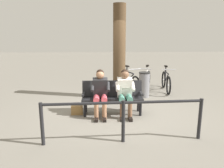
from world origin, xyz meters
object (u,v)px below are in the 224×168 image
object	(u,v)px
bench	(112,95)
person_reading	(125,90)
bicycle_green	(146,81)
litter_bin	(144,85)
bicycle_purple	(166,82)
tree_trunk	(119,53)
bicycle_black	(129,82)
handbag	(77,110)
person_companion	(100,91)

from	to	relation	value
bench	person_reading	bearing A→B (deg)	152.78
bench	bicycle_green	bearing A→B (deg)	-120.46
person_reading	litter_bin	distance (m)	1.86
litter_bin	bicycle_purple	size ratio (longest dim) A/B	0.51
bicycle_green	tree_trunk	bearing A→B (deg)	-28.57
person_reading	bicycle_black	xyz separation A→B (m)	(-0.40, -2.46, -0.31)
bench	handbag	distance (m)	1.02
person_reading	bicycle_purple	distance (m)	2.98
bicycle_green	bicycle_black	size ratio (longest dim) A/B	1.00
bench	person_reading	xyz separation A→B (m)	(-0.32, 0.16, 0.16)
person_reading	bicycle_green	xyz separation A→B (m)	(-1.06, -2.54, -0.31)
bench	person_reading	distance (m)	0.39
tree_trunk	bicycle_green	xyz separation A→B (m)	(-1.09, -0.93, -1.14)
tree_trunk	bicycle_purple	size ratio (longest dim) A/B	1.79
bench	bicycle_black	xyz separation A→B (m)	(-0.72, -2.30, -0.15)
person_reading	litter_bin	world-z (taller)	person_reading
tree_trunk	bicycle_black	world-z (taller)	tree_trunk
tree_trunk	bicycle_black	size ratio (longest dim) A/B	1.89
litter_bin	bicycle_green	size ratio (longest dim) A/B	0.53
handbag	bicycle_black	xyz separation A→B (m)	(-1.67, -2.38, 0.24)
person_companion	litter_bin	size ratio (longest dim) A/B	1.42
handbag	litter_bin	distance (m)	2.62
bicycle_purple	bicycle_green	xyz separation A→B (m)	(0.71, -0.16, 0.00)
person_companion	tree_trunk	world-z (taller)	tree_trunk
handbag	bicycle_green	distance (m)	3.39
bench	person_companion	size ratio (longest dim) A/B	1.33
litter_bin	bicycle_green	xyz separation A→B (m)	(-0.24, -0.89, -0.07)
tree_trunk	bicycle_black	distance (m)	1.49
handbag	bicycle_purple	distance (m)	3.81
bench	bicycle_purple	size ratio (longest dim) A/B	0.96
bench	litter_bin	xyz separation A→B (m)	(-1.14, -1.49, -0.08)
bench	bicycle_black	size ratio (longest dim) A/B	1.00
handbag	tree_trunk	distance (m)	2.40
litter_bin	handbag	bearing A→B (deg)	37.11
bench	bicycle_black	distance (m)	2.41
handbag	litter_bin	size ratio (longest dim) A/B	0.35
bicycle_green	litter_bin	bearing A→B (deg)	5.56
handbag	person_reading	bearing A→B (deg)	176.45
person_companion	tree_trunk	xyz separation A→B (m)	(-0.61, -1.61, 0.84)
handbag	tree_trunk	xyz separation A→B (m)	(-1.23, -1.53, 1.38)
person_companion	bicycle_green	distance (m)	3.07
handbag	bicycle_black	size ratio (longest dim) A/B	0.19
bench	handbag	xyz separation A→B (m)	(0.94, 0.08, -0.39)
bench	tree_trunk	distance (m)	1.78
bicycle_purple	bicycle_green	distance (m)	0.73
handbag	tree_trunk	world-z (taller)	tree_trunk
person_reading	handbag	xyz separation A→B (m)	(1.26, -0.08, -0.54)
bench	litter_bin	size ratio (longest dim) A/B	1.89
person_reading	bicycle_green	bearing A→B (deg)	-112.95
person_companion	person_reading	bearing A→B (deg)	179.95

